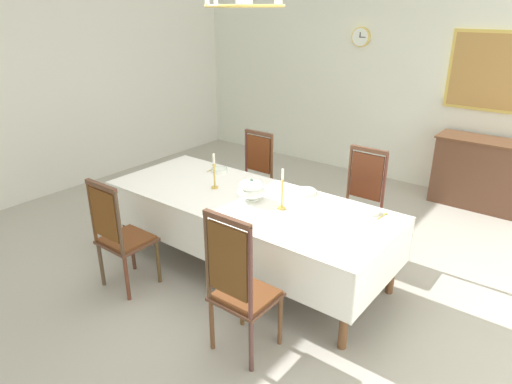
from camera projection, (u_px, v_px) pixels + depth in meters
name	position (u px, v px, depth m)	size (l,w,h in m)	color
ground	(249.00, 267.00, 4.65)	(6.75, 6.53, 0.04)	#ADA79C
back_wall	(394.00, 72.00, 6.45)	(6.75, 0.08, 3.14)	silver
left_wall	(45.00, 78.00, 5.97)	(0.08, 6.53, 3.14)	silver
dining_table	(247.00, 205.00, 4.35)	(2.83, 1.12, 0.76)	brown
tablecloth	(247.00, 209.00, 4.37)	(2.85, 1.14, 0.43)	white
chair_south_a	(120.00, 234.00, 4.09)	(0.44, 0.42, 1.08)	#562F21
chair_north_a	(252.00, 175.00, 5.50)	(0.44, 0.42, 1.07)	brown
chair_south_b	(240.00, 286.00, 3.27)	(0.44, 0.42, 1.19)	brown
chair_north_b	(359.00, 203.00, 4.70)	(0.44, 0.42, 1.13)	brown
soup_tureen	(251.00, 189.00, 4.25)	(0.26, 0.26, 0.21)	white
candlestick_west	(214.00, 174.00, 4.50)	(0.07, 0.07, 0.36)	gold
candlestick_east	(282.00, 193.00, 4.03)	(0.07, 0.07, 0.38)	gold
bowl_near_left	(219.00, 170.00, 4.99)	(0.18, 0.18, 0.04)	white
bowl_near_right	(372.00, 211.00, 4.01)	(0.15, 0.15, 0.03)	white
bowl_far_left	(306.00, 191.00, 4.43)	(0.19, 0.19, 0.04)	white
spoon_primary	(213.00, 168.00, 5.09)	(0.06, 0.17, 0.01)	gold
spoon_secondary	(384.00, 214.00, 3.97)	(0.04, 0.18, 0.01)	gold
sideboard	(493.00, 176.00, 5.76)	(1.44, 0.48, 0.90)	brown
mounted_clock	(361.00, 37.00, 6.51)	(0.27, 0.06, 0.27)	#D1B251
framed_painting	(487.00, 71.00, 5.66)	(0.94, 0.05, 0.98)	#D1B251
chandelier	(245.00, 4.00, 3.67)	(0.67, 0.65, 0.66)	gold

